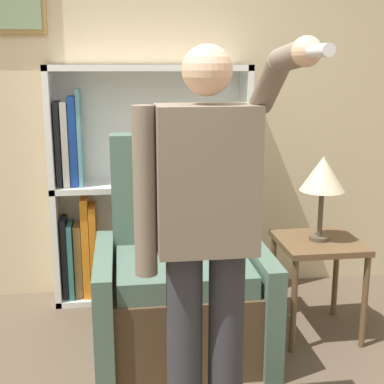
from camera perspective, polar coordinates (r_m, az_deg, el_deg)
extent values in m
cube|color=beige|center=(3.81, -5.66, 9.81)|extent=(8.00, 0.06, 2.80)
cube|color=white|center=(3.74, -14.50, 0.35)|extent=(0.04, 0.28, 1.64)
cube|color=white|center=(3.81, 5.57, 0.97)|extent=(0.04, 0.28, 1.64)
cube|color=white|center=(3.85, -4.49, 1.11)|extent=(1.36, 0.01, 1.64)
cube|color=white|center=(3.97, -4.16, -10.64)|extent=(1.36, 0.28, 0.04)
cube|color=white|center=(3.72, -4.37, 0.67)|extent=(1.36, 0.28, 0.04)
cube|color=white|center=(3.63, -4.60, 13.07)|extent=(1.36, 0.28, 0.04)
cube|color=black|center=(3.87, -13.36, -6.74)|extent=(0.04, 0.18, 0.57)
cube|color=#337070|center=(3.87, -12.73, -7.01)|extent=(0.03, 0.23, 0.53)
cube|color=#9E7A47|center=(3.87, -11.99, -7.11)|extent=(0.05, 0.16, 0.51)
cube|color=orange|center=(3.83, -11.23, -5.71)|extent=(0.05, 0.21, 0.71)
cube|color=orange|center=(3.84, -10.43, -6.11)|extent=(0.05, 0.23, 0.65)
cube|color=black|center=(3.68, -14.04, 4.99)|extent=(0.03, 0.18, 0.57)
cube|color=white|center=(3.67, -13.31, 4.97)|extent=(0.04, 0.18, 0.56)
cube|color=#1E47B2|center=(3.67, -12.53, 5.28)|extent=(0.05, 0.16, 0.60)
cube|color=#5B99A8|center=(3.66, -11.88, 5.66)|extent=(0.03, 0.18, 0.64)
cube|color=#4C3823|center=(3.17, -1.05, -12.94)|extent=(0.77, 0.75, 0.46)
cube|color=#4C6656|center=(3.01, -0.98, -8.34)|extent=(0.73, 0.63, 0.12)
cube|color=#4C6656|center=(3.29, -1.77, -2.47)|extent=(0.77, 0.16, 1.01)
cube|color=#4C6656|center=(3.11, -9.22, -11.88)|extent=(0.10, 0.83, 0.63)
cube|color=#4C6656|center=(3.21, 6.85, -11.05)|extent=(0.10, 0.83, 0.63)
cylinder|color=#2D2D33|center=(2.35, -0.80, -16.75)|extent=(0.15, 0.15, 0.91)
cylinder|color=#2D2D33|center=(2.37, 3.62, -16.43)|extent=(0.15, 0.15, 0.91)
cube|color=#756656|center=(2.09, 1.55, 1.35)|extent=(0.39, 0.24, 0.58)
sphere|color=#DBAD89|center=(2.04, 1.62, 12.86)|extent=(0.19, 0.19, 0.19)
cylinder|color=#756656|center=(2.08, -5.06, -0.06)|extent=(0.09, 0.09, 0.67)
cylinder|color=#756656|center=(1.98, 8.29, 11.37)|extent=(0.09, 0.28, 0.23)
cylinder|color=#756656|center=(1.75, 10.65, 14.04)|extent=(0.08, 0.27, 0.10)
sphere|color=#DBAD89|center=(1.62, 12.14, 14.44)|extent=(0.09, 0.09, 0.09)
cylinder|color=white|center=(1.53, 13.37, 14.46)|extent=(0.04, 0.15, 0.04)
cube|color=brown|center=(3.33, 13.38, -5.29)|extent=(0.48, 0.48, 0.04)
cylinder|color=brown|center=(3.19, 10.80, -11.91)|extent=(0.04, 0.04, 0.57)
cylinder|color=brown|center=(3.34, 17.93, -11.12)|extent=(0.04, 0.04, 0.57)
cylinder|color=brown|center=(3.56, 8.61, -9.04)|extent=(0.04, 0.04, 0.57)
cylinder|color=brown|center=(3.70, 15.07, -8.49)|extent=(0.04, 0.04, 0.57)
cylinder|color=#4C4233|center=(3.32, 13.41, -4.79)|extent=(0.12, 0.12, 0.02)
cylinder|color=#4C4233|center=(3.28, 13.55, -2.24)|extent=(0.03, 0.03, 0.28)
cone|color=beige|center=(3.22, 13.79, 1.92)|extent=(0.27, 0.27, 0.20)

